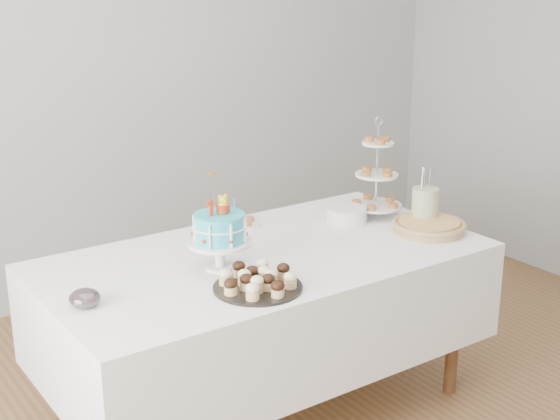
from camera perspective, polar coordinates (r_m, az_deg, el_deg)
walls at (r=2.97m, az=2.01°, el=5.57°), size 5.04×4.04×2.70m
table at (r=3.46m, az=-1.13°, el=-6.75°), size 1.92×1.02×0.77m
birthday_cake at (r=3.18m, az=-4.43°, el=-2.48°), size 0.26×0.26×0.41m
cupcake_tray at (r=3.01m, az=-1.64°, el=-5.11°), size 0.35×0.35×0.08m
pie at (r=3.70m, az=10.84°, el=-1.13°), size 0.34×0.34×0.05m
tiered_stand at (r=3.85m, az=7.09°, el=2.54°), size 0.26×0.26×0.50m
plate_stack at (r=3.78m, az=4.89°, el=-0.36°), size 0.19×0.19×0.08m
pastry_plate at (r=3.75m, az=-3.07°, el=-0.88°), size 0.21×0.21×0.03m
jam_bowl_a at (r=2.95m, az=-14.10°, el=-6.29°), size 0.12×0.12×0.07m
jam_bowl_b at (r=2.95m, az=-14.09°, el=-6.41°), size 0.09×0.09×0.05m
utensil_pitcher at (r=3.76m, az=10.56°, el=0.33°), size 0.13×0.13×0.28m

